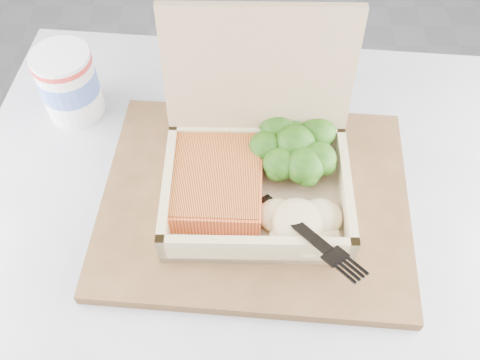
{
  "coord_description": "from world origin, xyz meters",
  "views": [
    {
      "loc": [
        0.68,
        -0.61,
        1.24
      ],
      "look_at": [
        0.68,
        -0.25,
        0.74
      ],
      "focal_mm": 40.0,
      "sensor_mm": 36.0,
      "label": 1
    }
  ],
  "objects_px": {
    "paper_cup": "(68,82)",
    "cafe_table": "(238,301)",
    "serving_tray": "(255,200)",
    "takeout_container": "(257,155)"
  },
  "relations": [
    {
      "from": "paper_cup",
      "to": "cafe_table",
      "type": "bearing_deg",
      "value": -42.31
    },
    {
      "from": "takeout_container",
      "to": "serving_tray",
      "type": "bearing_deg",
      "value": -92.99
    },
    {
      "from": "serving_tray",
      "to": "takeout_container",
      "type": "bearing_deg",
      "value": 86.42
    },
    {
      "from": "serving_tray",
      "to": "paper_cup",
      "type": "xyz_separation_m",
      "value": [
        -0.25,
        0.16,
        0.05
      ]
    },
    {
      "from": "serving_tray",
      "to": "paper_cup",
      "type": "relative_size",
      "value": 3.7
    },
    {
      "from": "cafe_table",
      "to": "takeout_container",
      "type": "xyz_separation_m",
      "value": [
        0.02,
        0.07,
        0.24
      ]
    },
    {
      "from": "serving_tray",
      "to": "paper_cup",
      "type": "bearing_deg",
      "value": 147.8
    },
    {
      "from": "serving_tray",
      "to": "takeout_container",
      "type": "relative_size",
      "value": 1.7
    },
    {
      "from": "cafe_table",
      "to": "paper_cup",
      "type": "bearing_deg",
      "value": 137.69
    },
    {
      "from": "paper_cup",
      "to": "takeout_container",
      "type": "bearing_deg",
      "value": -28.11
    }
  ]
}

